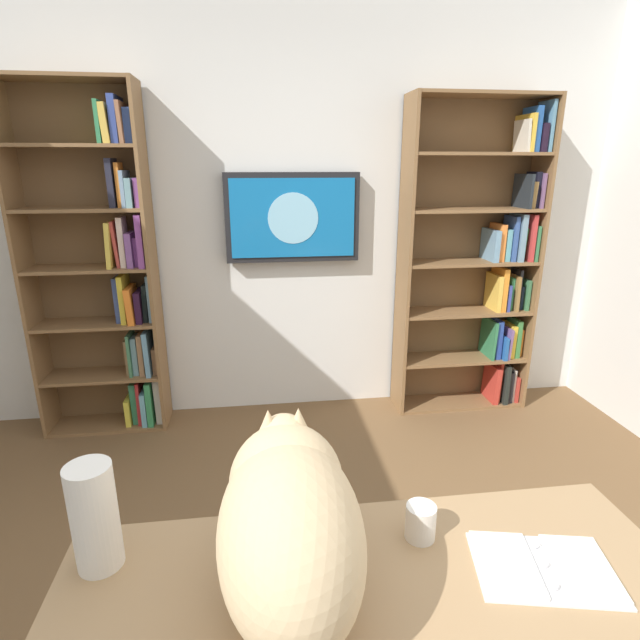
# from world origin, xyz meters

# --- Properties ---
(wall_back) EXTENTS (4.52, 0.06, 2.70)m
(wall_back) POSITION_xyz_m (0.00, -2.23, 1.35)
(wall_back) COLOR silver
(wall_back) RESTS_ON ground
(bookshelf_left) EXTENTS (0.93, 0.28, 2.10)m
(bookshelf_left) POSITION_xyz_m (-1.33, -2.06, 1.01)
(bookshelf_left) COLOR brown
(bookshelf_left) RESTS_ON ground
(bookshelf_right) EXTENTS (0.76, 0.28, 2.15)m
(bookshelf_right) POSITION_xyz_m (1.12, -2.06, 1.04)
(bookshelf_right) COLOR brown
(bookshelf_right) RESTS_ON ground
(wall_mounted_tv) EXTENTS (0.87, 0.07, 0.57)m
(wall_mounted_tv) POSITION_xyz_m (-0.04, -2.15, 1.35)
(wall_mounted_tv) COLOR black
(cat) EXTENTS (0.32, 0.68, 0.39)m
(cat) POSITION_xyz_m (0.17, 0.21, 0.94)
(cat) COLOR #D1B284
(cat) RESTS_ON desk
(open_binder) EXTENTS (0.37, 0.28, 0.02)m
(open_binder) POSITION_xyz_m (-0.45, 0.23, 0.75)
(open_binder) COLOR white
(open_binder) RESTS_ON desk
(paper_towel_roll) EXTENTS (0.11, 0.11, 0.28)m
(paper_towel_roll) POSITION_xyz_m (0.62, 0.07, 0.88)
(paper_towel_roll) COLOR white
(paper_towel_roll) RESTS_ON desk
(coffee_mug) EXTENTS (0.08, 0.08, 0.10)m
(coffee_mug) POSITION_xyz_m (-0.19, 0.08, 0.78)
(coffee_mug) COLOR white
(coffee_mug) RESTS_ON desk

